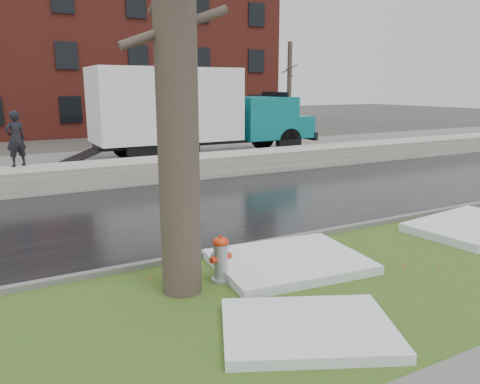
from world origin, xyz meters
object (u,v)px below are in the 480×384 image
tree (175,33)px  worker (16,139)px  box_truck (193,111)px  fire_hydrant (221,257)px

tree → worker: bearing=100.1°
box_truck → worker: (-7.44, -3.60, -0.49)m
fire_hydrant → tree: 3.51m
fire_hydrant → worker: 9.85m
tree → box_truck: tree is taller
tree → box_truck: size_ratio=0.65×
fire_hydrant → worker: worker is taller
tree → worker: tree is taller
box_truck → fire_hydrant: bearing=-111.2°
fire_hydrant → box_truck: size_ratio=0.07×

